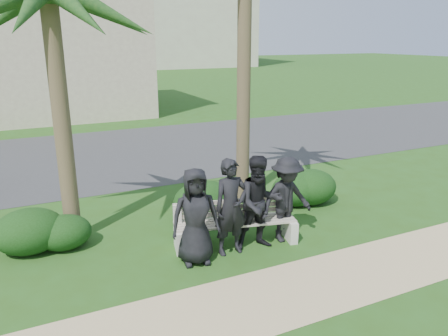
{
  "coord_description": "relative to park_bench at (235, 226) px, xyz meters",
  "views": [
    {
      "loc": [
        -3.32,
        -6.8,
        3.87
      ],
      "look_at": [
        0.4,
        1.0,
        1.27
      ],
      "focal_mm": 35.0,
      "sensor_mm": 36.0,
      "label": 1
    }
  ],
  "objects": [
    {
      "name": "park_bench",
      "position": [
        0.0,
        0.0,
        0.0
      ],
      "size": [
        2.48,
        1.07,
        0.83
      ],
      "rotation": [
        0.0,
        0.0,
        -0.23
      ],
      "color": "gray",
      "rests_on": "ground"
    },
    {
      "name": "hedge_b",
      "position": [
        -3.01,
        1.25,
        -0.04
      ],
      "size": [
        1.02,
        0.85,
        0.67
      ],
      "primitive_type": "ellipsoid",
      "color": "black",
      "rests_on": "ground"
    },
    {
      "name": "hedge_a",
      "position": [
        -3.61,
        1.39,
        0.05
      ],
      "size": [
        1.31,
        1.08,
        0.85
      ],
      "primitive_type": "ellipsoid",
      "color": "black",
      "rests_on": "ground"
    },
    {
      "name": "man_c",
      "position": [
        0.34,
        -0.33,
        0.53
      ],
      "size": [
        0.98,
        0.82,
        1.81
      ],
      "primitive_type": "imported",
      "rotation": [
        0.0,
        0.0,
        -0.17
      ],
      "color": "black",
      "rests_on": "ground"
    },
    {
      "name": "footpath",
      "position": [
        -0.21,
        -1.9,
        -0.37
      ],
      "size": [
        30.0,
        1.6,
        0.01
      ],
      "primitive_type": "cube",
      "color": "tan",
      "rests_on": "ground"
    },
    {
      "name": "man_a",
      "position": [
        -0.95,
        -0.34,
        0.5
      ],
      "size": [
        0.94,
        0.7,
        1.75
      ],
      "primitive_type": "imported",
      "rotation": [
        0.0,
        0.0,
        -0.18
      ],
      "color": "black",
      "rests_on": "ground"
    },
    {
      "name": "hedge_e",
      "position": [
        2.3,
        1.25,
        0.04
      ],
      "size": [
        1.25,
        1.04,
        0.82
      ],
      "primitive_type": "ellipsoid",
      "color": "black",
      "rests_on": "ground"
    },
    {
      "name": "man_d",
      "position": [
        0.97,
        -0.28,
        0.48
      ],
      "size": [
        1.11,
        0.64,
        1.71
      ],
      "primitive_type": "imported",
      "rotation": [
        0.0,
        0.0,
        0.0
      ],
      "color": "black",
      "rests_on": "ground"
    },
    {
      "name": "hedge_f",
      "position": [
        2.64,
        1.18,
        0.05
      ],
      "size": [
        1.31,
        1.08,
        0.85
      ],
      "primitive_type": "ellipsoid",
      "color": "black",
      "rests_on": "ground"
    },
    {
      "name": "hedge_d",
      "position": [
        -0.08,
        1.36,
        0.08
      ],
      "size": [
        1.37,
        1.14,
        0.9
      ],
      "primitive_type": "ellipsoid",
      "color": "black",
      "rests_on": "ground"
    },
    {
      "name": "asphalt_street",
      "position": [
        -0.21,
        7.9,
        -0.37
      ],
      "size": [
        160.0,
        8.0,
        0.01
      ],
      "primitive_type": "cube",
      "color": "#2D2D30",
      "rests_on": "ground"
    },
    {
      "name": "hedge_c",
      "position": [
        0.01,
        1.53,
        0.03
      ],
      "size": [
        1.23,
        1.02,
        0.8
      ],
      "primitive_type": "ellipsoid",
      "color": "black",
      "rests_on": "ground"
    },
    {
      "name": "stucco_bldg_right",
      "position": [
        -1.21,
        17.9,
        3.29
      ],
      "size": [
        8.4,
        8.4,
        7.3
      ],
      "color": "tan",
      "rests_on": "ground"
    },
    {
      "name": "ground",
      "position": [
        -0.21,
        -0.1,
        -0.37
      ],
      "size": [
        160.0,
        160.0,
        0.0
      ],
      "primitive_type": "plane",
      "color": "#264A15",
      "rests_on": "ground"
    },
    {
      "name": "man_b",
      "position": [
        -0.23,
        -0.29,
        0.53
      ],
      "size": [
        0.67,
        0.45,
        1.81
      ],
      "primitive_type": "imported",
      "rotation": [
        0.0,
        0.0,
        0.02
      ],
      "color": "black",
      "rests_on": "ground"
    }
  ]
}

